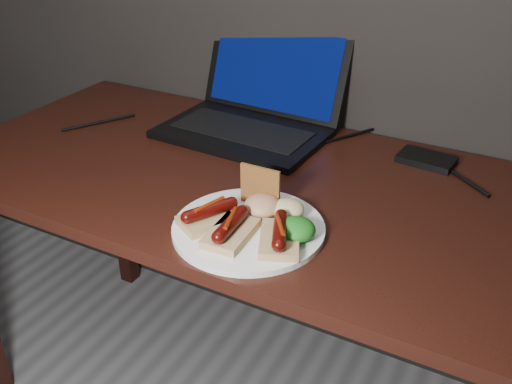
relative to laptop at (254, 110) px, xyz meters
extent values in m
cube|color=#33140C|center=(0.08, -0.24, -0.07)|extent=(1.40, 0.70, 0.03)
cube|color=#33140C|center=(-0.57, 0.06, -0.44)|extent=(0.05, 0.05, 0.72)
cube|color=black|center=(0.00, -0.06, -0.04)|extent=(0.42, 0.28, 0.02)
cube|color=black|center=(0.00, -0.06, -0.03)|extent=(0.36, 0.16, 0.00)
cube|color=black|center=(0.01, 0.11, 0.08)|extent=(0.41, 0.11, 0.23)
cube|color=#090D5A|center=(0.01, 0.11, 0.08)|extent=(0.37, 0.09, 0.20)
cube|color=black|center=(0.45, 0.01, -0.04)|extent=(0.13, 0.09, 0.02)
cylinder|color=black|center=(0.07, -0.15, -0.05)|extent=(0.07, 0.17, 0.01)
cylinder|color=black|center=(0.23, 0.04, -0.05)|extent=(0.12, 0.19, 0.01)
cylinder|color=black|center=(0.55, -0.05, -0.05)|extent=(0.11, 0.10, 0.01)
cylinder|color=black|center=(-0.38, -0.17, -0.05)|extent=(0.11, 0.18, 0.01)
cylinder|color=white|center=(0.22, -0.44, -0.05)|extent=(0.36, 0.36, 0.01)
cube|color=tan|center=(0.15, -0.46, -0.03)|extent=(0.12, 0.13, 0.02)
cylinder|color=#4D0A05|center=(0.15, -0.46, -0.01)|extent=(0.07, 0.10, 0.02)
sphere|color=#4D0A05|center=(0.13, -0.51, -0.01)|extent=(0.02, 0.02, 0.02)
sphere|color=#4D0A05|center=(0.18, -0.42, -0.01)|extent=(0.02, 0.02, 0.02)
cylinder|color=maroon|center=(0.15, -0.46, 0.00)|extent=(0.03, 0.07, 0.01)
cube|color=tan|center=(0.21, -0.49, -0.03)|extent=(0.08, 0.12, 0.02)
cylinder|color=#4D0A05|center=(0.21, -0.49, -0.01)|extent=(0.03, 0.10, 0.02)
sphere|color=#4D0A05|center=(0.22, -0.53, -0.01)|extent=(0.03, 0.02, 0.02)
sphere|color=#4D0A05|center=(0.21, -0.44, -0.01)|extent=(0.03, 0.02, 0.02)
cylinder|color=maroon|center=(0.21, -0.49, 0.00)|extent=(0.03, 0.07, 0.01)
cube|color=tan|center=(0.30, -0.46, -0.03)|extent=(0.11, 0.13, 0.02)
cylinder|color=#4D0A05|center=(0.30, -0.46, -0.01)|extent=(0.06, 0.10, 0.02)
sphere|color=#4D0A05|center=(0.32, -0.51, -0.01)|extent=(0.03, 0.02, 0.02)
sphere|color=#4D0A05|center=(0.28, -0.42, -0.01)|extent=(0.03, 0.02, 0.02)
cylinder|color=maroon|center=(0.30, -0.46, 0.00)|extent=(0.05, 0.06, 0.01)
cube|color=#A15D2C|center=(0.21, -0.36, 0.00)|extent=(0.09, 0.01, 0.08)
ellipsoid|color=#125410|center=(0.32, -0.43, -0.02)|extent=(0.07, 0.07, 0.04)
ellipsoid|color=#9A280F|center=(0.23, -0.39, -0.02)|extent=(0.07, 0.07, 0.04)
ellipsoid|color=silver|center=(0.28, -0.38, -0.02)|extent=(0.06, 0.06, 0.04)
camera|label=1|loc=(0.66, -1.23, 0.54)|focal=40.00mm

